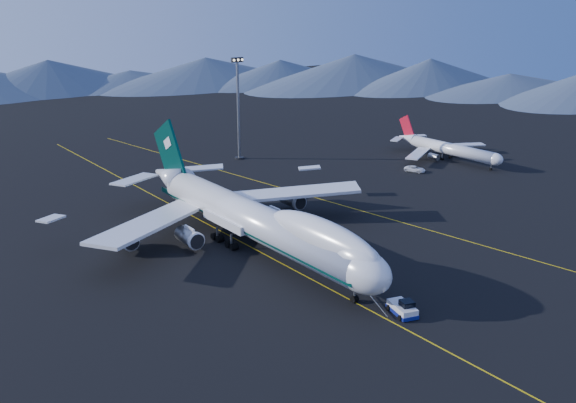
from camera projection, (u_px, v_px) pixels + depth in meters
ground at (255, 249)px, 116.72m from camera, size 500.00×500.00×0.00m
taxiway_line_main at (255, 249)px, 116.72m from camera, size 0.25×220.00×0.01m
taxiway_line_side at (342, 205)px, 141.54m from camera, size 28.08×198.09×0.01m
mountain_ridge at (574, 128)px, 194.87m from camera, size 374.91×567.11×12.00m
boeing_747 at (255, 219)px, 114.98m from camera, size 59.62×72.43×19.37m
pushback_tug at (402, 309)px, 92.83m from camera, size 4.06×5.70×2.25m
second_jet at (448, 149)px, 180.54m from camera, size 32.64×36.87×10.49m
service_van at (415, 169)px, 168.49m from camera, size 4.37×6.05×1.53m
floodlight_mast at (238, 108)px, 178.24m from camera, size 3.49×2.62×28.28m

